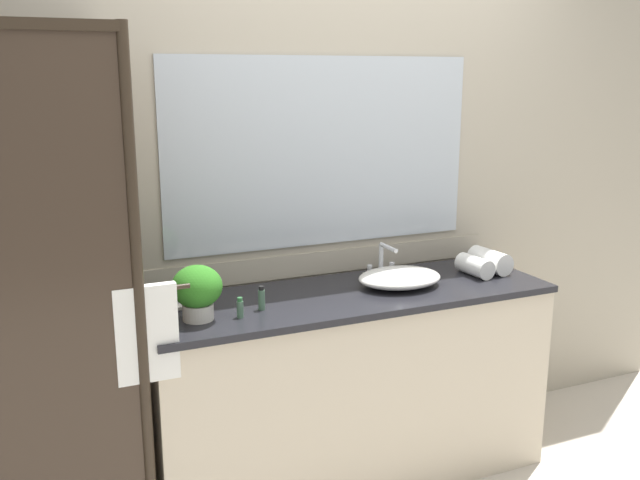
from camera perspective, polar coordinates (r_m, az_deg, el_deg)
name	(u,v)px	position (r m, az deg, el deg)	size (l,w,h in m)	color
ground_plane	(349,475)	(3.45, 2.41, -18.68)	(8.00, 8.00, 0.00)	beige
wall_back_with_mirror	(320,190)	(3.27, 0.00, 4.16)	(4.40, 0.06, 2.60)	#B2A893
vanity_cabinet	(349,386)	(3.24, 2.42, -11.84)	(1.80, 0.58, 0.90)	beige
shower_enclosure	(39,319)	(2.56, -22.02, -6.00)	(1.20, 0.59, 2.00)	#2D2319
sink_basin	(400,278)	(3.16, 6.57, -3.09)	(0.39, 0.30, 0.08)	white
faucet	(382,265)	(3.30, 5.12, -2.02)	(0.17, 0.16, 0.16)	silver
potted_plant	(197,290)	(2.73, -10.02, -4.02)	(0.20, 0.20, 0.22)	beige
soap_dish	(171,305)	(2.91, -12.13, -5.26)	(0.10, 0.07, 0.04)	silver
amenity_bottle_body_wash	(240,308)	(2.76, -6.56, -5.56)	(0.03, 0.03, 0.08)	#4C7056
amenity_bottle_lotion	(262,299)	(2.84, -4.81, -4.80)	(0.03, 0.03, 0.10)	#4C7056
rolled_towel_near_edge	(490,261)	(3.46, 13.73, -1.65)	(0.11, 0.11, 0.22)	white
rolled_towel_middle	(475,266)	(3.37, 12.58, -2.11)	(0.09, 0.09, 0.19)	white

